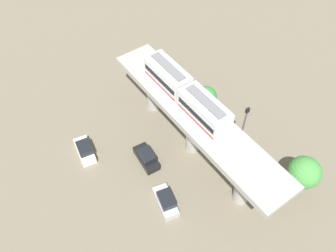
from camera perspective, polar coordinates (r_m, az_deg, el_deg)
ground_plane at (r=45.96m, az=4.08°, el=-3.51°), size 120.00×120.00×0.00m
viaduct at (r=41.80m, az=4.47°, el=0.70°), size 5.20×28.00×6.92m
train at (r=40.52m, az=2.88°, el=5.45°), size 2.64×13.55×3.24m
parked_car_white at (r=45.94m, az=-13.56°, el=-3.88°), size 2.50×4.45×1.76m
parked_car_black at (r=44.10m, az=-3.57°, el=-5.20°), size 2.21×4.36×1.76m
parked_car_silver at (r=40.93m, az=-0.36°, el=-12.30°), size 2.74×4.51×1.76m
tree_near_viaduct at (r=42.22m, az=21.52°, el=-7.13°), size 3.80×3.80×5.64m
tree_mid_lot at (r=46.87m, az=6.22°, el=4.69°), size 3.08×3.08×5.24m
signal_post at (r=41.52m, az=12.04°, el=-1.09°), size 0.44×0.28×9.52m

